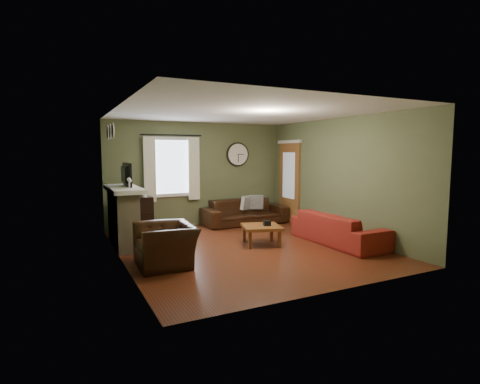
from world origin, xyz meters
name	(u,v)px	position (x,y,z in m)	size (l,w,h in m)	color
floor	(244,247)	(0.00, 0.00, 0.00)	(4.60, 5.20, 0.00)	#532212
ceiling	(245,113)	(0.00, 0.00, 2.60)	(4.60, 5.20, 0.00)	white
wall_left	(120,186)	(-2.30, 0.00, 1.30)	(0.00, 5.20, 2.60)	#55603D
wall_right	(338,178)	(2.30, 0.00, 1.30)	(0.00, 5.20, 2.60)	#55603D
wall_back	(198,174)	(0.00, 2.60, 1.30)	(4.60, 0.00, 2.60)	#55603D
wall_front	(335,195)	(0.00, -2.60, 1.30)	(4.60, 0.00, 2.60)	#55603D
fireplace	(123,219)	(-2.10, 1.15, 0.55)	(0.40, 1.40, 1.10)	tan
firebox	(133,230)	(-1.91, 1.15, 0.30)	(0.04, 0.60, 0.55)	black
mantel	(124,189)	(-2.07, 1.15, 1.14)	(0.58, 1.60, 0.08)	white
tv	(123,178)	(-2.05, 1.30, 1.35)	(0.60, 0.08, 0.35)	black
tv_screen	(127,175)	(-1.97, 1.30, 1.41)	(0.02, 0.62, 0.36)	#994C3F
medallion_left	(113,130)	(-2.28, 0.80, 2.25)	(0.28, 0.28, 0.03)	white
medallion_mid	(110,131)	(-2.28, 1.15, 2.25)	(0.28, 0.28, 0.03)	white
medallion_right	(108,132)	(-2.28, 1.50, 2.25)	(0.28, 0.28, 0.03)	white
window_pane	(171,167)	(-0.70, 2.58, 1.50)	(1.00, 0.02, 1.30)	silver
curtain_rod	(172,135)	(-0.70, 2.48, 2.27)	(0.03, 0.03, 1.50)	black
curtain_left	(150,170)	(-1.25, 2.48, 1.45)	(0.28, 0.04, 1.55)	silver
curtain_right	(194,169)	(-0.15, 2.48, 1.45)	(0.28, 0.04, 1.55)	silver
wall_clock	(238,154)	(1.10, 2.55, 1.80)	(0.64, 0.06, 0.64)	white
door	(289,183)	(2.27, 1.85, 1.05)	(0.05, 0.90, 2.10)	brown
bookshelf	(137,216)	(-1.64, 2.16, 0.42)	(0.71, 0.30, 0.84)	black
book	(132,193)	(-1.74, 2.08, 0.96)	(0.15, 0.20, 0.02)	brown
sofa_brown	(245,212)	(1.10, 2.15, 0.32)	(2.18, 0.85, 0.64)	black
pillow_left	(256,202)	(1.46, 2.19, 0.55)	(0.36, 0.11, 0.36)	gray
pillow_right	(247,203)	(1.19, 2.21, 0.55)	(0.35, 0.11, 0.35)	gray
sofa_red	(338,228)	(1.86, -0.55, 0.31)	(2.14, 0.84, 0.63)	maroon
armchair	(166,245)	(-1.68, -0.44, 0.34)	(1.05, 0.91, 0.68)	black
coffee_table	(261,235)	(0.41, 0.06, 0.20)	(0.73, 0.73, 0.39)	brown
tissue_box	(267,225)	(0.50, 0.00, 0.40)	(0.13, 0.13, 0.10)	black
wine_glass_a	(130,184)	(-2.05, 0.56, 1.27)	(0.07, 0.07, 0.19)	white
wine_glass_b	(129,183)	(-2.05, 0.65, 1.28)	(0.07, 0.07, 0.21)	white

